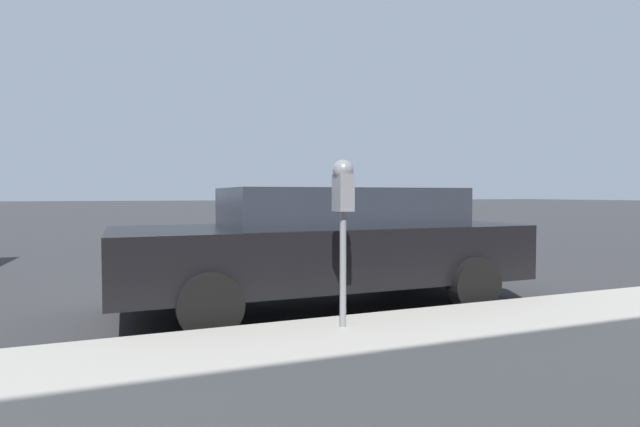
# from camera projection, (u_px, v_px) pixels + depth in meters

# --- Properties ---
(ground_plane) EXTENTS (220.00, 220.00, 0.00)m
(ground_plane) POSITION_uv_depth(u_px,v_px,m) (313.00, 290.00, 7.23)
(ground_plane) COLOR #333335
(parking_meter) EXTENTS (0.21, 0.19, 1.52)m
(parking_meter) POSITION_uv_depth(u_px,v_px,m) (343.00, 199.00, 4.52)
(parking_meter) COLOR gray
(parking_meter) RESTS_ON sidewalk
(car_black) EXTENTS (2.06, 4.98, 1.46)m
(car_black) POSITION_uv_depth(u_px,v_px,m) (328.00, 243.00, 6.18)
(car_black) COLOR black
(car_black) RESTS_ON ground_plane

